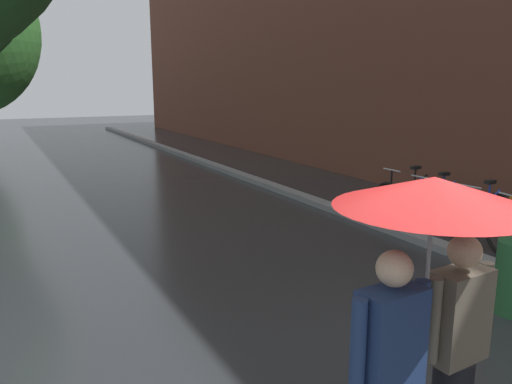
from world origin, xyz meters
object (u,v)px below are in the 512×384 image
(parked_bicycle_1, at_px, (480,215))
(parked_bicycle_2, at_px, (435,204))
(parked_bicycle_3, at_px, (406,196))
(couple_under_umbrella, at_px, (428,285))

(parked_bicycle_1, distance_m, parked_bicycle_2, 0.94)
(parked_bicycle_1, bearing_deg, parked_bicycle_3, 90.25)
(parked_bicycle_2, bearing_deg, couple_under_umbrella, -138.10)
(parked_bicycle_1, height_order, couple_under_umbrella, couple_under_umbrella)
(parked_bicycle_2, height_order, parked_bicycle_3, same)
(parked_bicycle_1, relative_size, parked_bicycle_2, 1.02)
(parked_bicycle_2, xyz_separation_m, parked_bicycle_3, (0.06, 0.80, 0.00))
(parked_bicycle_1, xyz_separation_m, parked_bicycle_3, (-0.01, 1.73, 0.00))
(parked_bicycle_3, bearing_deg, parked_bicycle_1, -89.75)
(parked_bicycle_1, xyz_separation_m, couple_under_umbrella, (-5.05, -3.54, 1.02))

